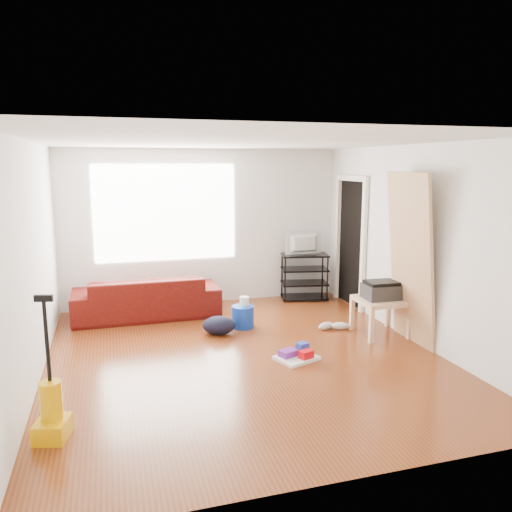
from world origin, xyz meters
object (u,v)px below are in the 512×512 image
object	(u,v)px
sofa	(148,316)
side_table	(381,304)
backpack	(219,334)
vacuum	(52,412)
tv_stand	(304,276)
bucket	(243,327)
cleaning_tray	(297,355)

from	to	relation	value
sofa	side_table	world-z (taller)	side_table
sofa	backpack	bearing A→B (deg)	128.72
sofa	vacuum	distance (m)	3.38
tv_stand	backpack	xyz separation A→B (m)	(-1.77, -1.35, -0.39)
backpack	vacuum	xyz separation A→B (m)	(-1.88, -2.14, 0.22)
tv_stand	backpack	world-z (taller)	tv_stand
tv_stand	side_table	size ratio (longest dim) A/B	1.36
sofa	bucket	distance (m)	1.54
cleaning_tray	vacuum	bearing A→B (deg)	-158.48
sofa	tv_stand	world-z (taller)	tv_stand
sofa	cleaning_tray	xyz separation A→B (m)	(1.56, -2.20, 0.05)
tv_stand	side_table	world-z (taller)	tv_stand
bucket	sofa	bearing A→B (deg)	144.09
sofa	tv_stand	bearing A→B (deg)	-174.15
sofa	bucket	size ratio (longest dim) A/B	6.90
tv_stand	cleaning_tray	xyz separation A→B (m)	(-1.08, -2.47, -0.34)
sofa	vacuum	size ratio (longest dim) A/B	1.76
bucket	cleaning_tray	xyz separation A→B (m)	(0.31, -1.30, 0.05)
side_table	backpack	world-z (taller)	side_table
tv_stand	vacuum	distance (m)	5.05
side_table	cleaning_tray	distance (m)	1.51
tv_stand	vacuum	bearing A→B (deg)	-125.02
tv_stand	bucket	size ratio (longest dim) A/B	2.71
side_table	backpack	distance (m)	2.20
cleaning_tray	backpack	xyz separation A→B (m)	(-0.69, 1.12, -0.05)
tv_stand	side_table	bearing A→B (deg)	-70.05
tv_stand	side_table	distance (m)	1.99
bucket	backpack	world-z (taller)	bucket
sofa	vacuum	bearing A→B (deg)	72.45
side_table	bucket	bearing A→B (deg)	154.69
cleaning_tray	side_table	bearing A→B (deg)	20.03
backpack	vacuum	world-z (taller)	vacuum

